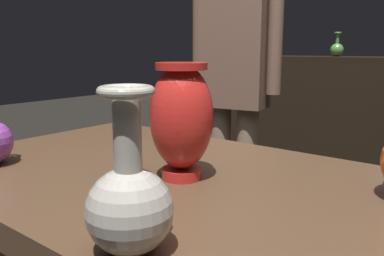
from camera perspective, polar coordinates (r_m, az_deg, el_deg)
The scene contains 4 objects.
vase_centerpiece at distance 0.75m, azimuth -1.50°, elevation 1.54°, with size 0.12×0.12×0.22m.
vase_right_accent at distance 0.49m, azimuth -8.89°, elevation -10.09°, with size 0.11×0.11×0.20m.
shelf_vase_left at distance 2.93m, azimuth 19.89°, elevation 10.54°, with size 0.09×0.09×0.16m.
visitor_near_left at distance 2.03m, azimuth 6.09°, elevation 6.89°, with size 0.46×0.23×1.53m.
Camera 1 is at (0.43, -0.57, 1.04)m, focal length 37.55 mm.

